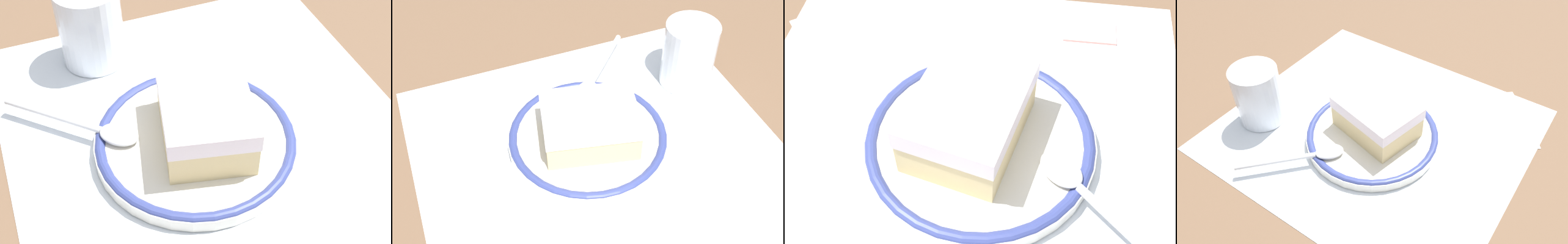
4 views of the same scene
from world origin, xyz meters
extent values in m
plane|color=brown|center=(0.00, 0.00, 0.00)|extent=(2.40, 2.40, 0.00)
cube|color=silver|center=(0.00, 0.00, 0.00)|extent=(0.40, 0.36, 0.00)
cylinder|color=silver|center=(-0.01, 0.02, 0.01)|extent=(0.18, 0.18, 0.01)
torus|color=navy|center=(-0.01, 0.02, 0.01)|extent=(0.18, 0.18, 0.01)
cube|color=beige|center=(-0.01, 0.01, 0.03)|extent=(0.11, 0.09, 0.03)
cube|color=white|center=(-0.01, 0.01, 0.05)|extent=(0.12, 0.10, 0.02)
ellipsoid|color=silver|center=(0.02, 0.08, 0.02)|extent=(0.04, 0.04, 0.01)
cylinder|color=silver|center=(0.06, 0.13, 0.02)|extent=(0.07, 0.08, 0.01)
cylinder|color=silver|center=(0.15, 0.07, 0.04)|extent=(0.07, 0.07, 0.08)
cylinder|color=#B7722D|center=(0.15, 0.07, 0.02)|extent=(0.06, 0.06, 0.04)
cube|color=#E5998C|center=(-0.15, 0.10, 0.00)|extent=(0.03, 0.05, 0.01)
camera|label=1|loc=(-0.31, 0.14, 0.38)|focal=50.91mm
camera|label=2|loc=(-0.15, -0.34, 0.44)|focal=46.65mm
camera|label=3|loc=(0.23, 0.05, 0.33)|focal=47.17mm
camera|label=4|loc=(-0.22, 0.33, 0.40)|focal=36.66mm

